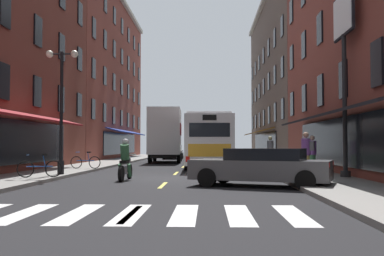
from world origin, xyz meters
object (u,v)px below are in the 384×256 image
object	(u,v)px
bicycle_mid	(86,162)
pedestrian_far	(270,151)
sedan_near	(262,167)
sedan_mid	(173,152)
billboard_sign	(344,38)
street_lamp_twin	(61,105)
motorcycle_rider	(125,163)
bicycle_near	(40,168)
box_truck	(166,136)
pedestrian_near	(306,153)
transit_bus	(207,141)
pedestrian_mid	(312,154)

from	to	relation	value
bicycle_mid	pedestrian_far	xyz separation A→B (m)	(10.08, 1.26, 0.54)
sedan_near	sedan_mid	size ratio (longest dim) A/B	1.10
billboard_sign	sedan_near	xyz separation A→B (m)	(-3.64, -2.72, -5.03)
bicycle_mid	street_lamp_twin	size ratio (longest dim) A/B	0.31
motorcycle_rider	bicycle_near	world-z (taller)	motorcycle_rider
bicycle_mid	billboard_sign	bearing A→B (deg)	-25.84
billboard_sign	bicycle_near	size ratio (longest dim) A/B	4.44
box_truck	sedan_near	bearing A→B (deg)	-75.68
bicycle_mid	pedestrian_near	size ratio (longest dim) A/B	0.96
motorcycle_rider	transit_bus	bearing A→B (deg)	72.92
pedestrian_far	street_lamp_twin	distance (m)	11.69
transit_bus	box_truck	size ratio (longest dim) A/B	1.55
box_truck	bicycle_mid	distance (m)	12.32
pedestrian_mid	street_lamp_twin	size ratio (longest dim) A/B	0.31
sedan_near	bicycle_near	size ratio (longest dim) A/B	2.97
motorcycle_rider	pedestrian_near	world-z (taller)	pedestrian_near
transit_bus	street_lamp_twin	bearing A→B (deg)	-125.14
billboard_sign	bicycle_mid	bearing A→B (deg)	154.16
sedan_near	bicycle_mid	size ratio (longest dim) A/B	2.92
motorcycle_rider	bicycle_mid	size ratio (longest dim) A/B	1.22
bicycle_near	pedestrian_far	world-z (taller)	pedestrian_far
sedan_mid	pedestrian_far	bearing A→B (deg)	-70.40
box_truck	bicycle_near	size ratio (longest dim) A/B	4.48
billboard_sign	sedan_near	world-z (taller)	billboard_sign
street_lamp_twin	sedan_near	bearing A→B (deg)	-25.61
pedestrian_near	pedestrian_mid	world-z (taller)	pedestrian_near
pedestrian_mid	pedestrian_far	bearing A→B (deg)	22.02
pedestrian_near	sedan_near	bearing A→B (deg)	163.41
sedan_mid	pedestrian_mid	world-z (taller)	pedestrian_mid
sedan_near	street_lamp_twin	bearing A→B (deg)	154.39
box_truck	motorcycle_rider	distance (m)	17.95
motorcycle_rider	street_lamp_twin	size ratio (longest dim) A/B	0.38
bicycle_near	street_lamp_twin	distance (m)	3.24
billboard_sign	sedan_near	bearing A→B (deg)	-143.22
street_lamp_twin	billboard_sign	bearing A→B (deg)	-5.86
box_truck	street_lamp_twin	size ratio (longest dim) A/B	1.38
transit_bus	sedan_near	world-z (taller)	transit_bus
bicycle_mid	street_lamp_twin	distance (m)	5.32
billboard_sign	bicycle_near	distance (m)	13.16
bicycle_near	pedestrian_far	size ratio (longest dim) A/B	0.96
sedan_mid	motorcycle_rider	size ratio (longest dim) A/B	2.18
box_truck	pedestrian_far	world-z (taller)	box_truck
box_truck	pedestrian_mid	bearing A→B (deg)	-61.43
billboard_sign	pedestrian_near	bearing A→B (deg)	-176.63
sedan_near	transit_bus	bearing A→B (deg)	98.32
sedan_near	street_lamp_twin	xyz separation A→B (m)	(-8.22, 3.94, 2.46)
billboard_sign	bicycle_mid	size ratio (longest dim) A/B	4.37
street_lamp_twin	box_truck	bearing A→B (deg)	79.55
sedan_near	box_truck	bearing A→B (deg)	104.32
sedan_near	bicycle_mid	world-z (taller)	sedan_near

